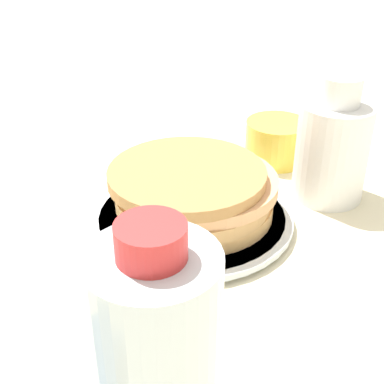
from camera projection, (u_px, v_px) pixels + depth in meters
ground_plane at (192, 209)px, 0.62m from camera, size 4.00×4.00×0.00m
plate at (192, 218)px, 0.59m from camera, size 0.22×0.22×0.01m
pancake_stack at (194, 191)px, 0.58m from camera, size 0.18×0.17×0.06m
juice_glass at (276, 141)px, 0.72m from camera, size 0.08×0.08×0.06m
cream_jug at (332, 147)px, 0.62m from camera, size 0.08×0.08×0.15m
water_bottle_mid at (158, 384)px, 0.29m from camera, size 0.07×0.07×0.20m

